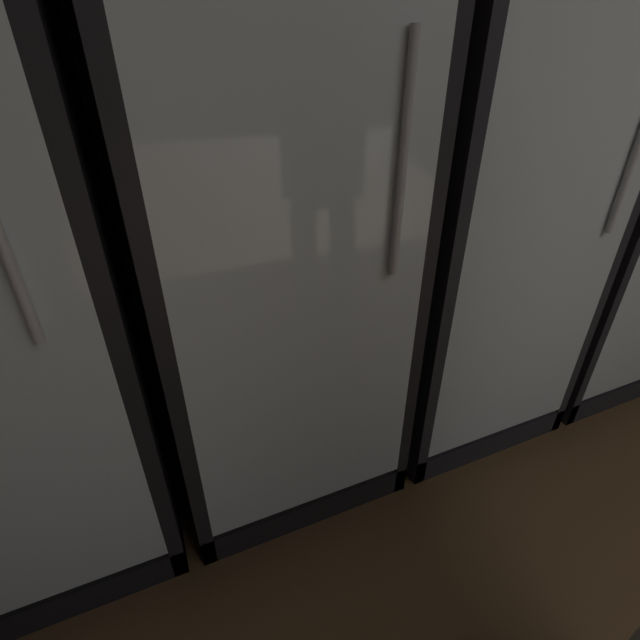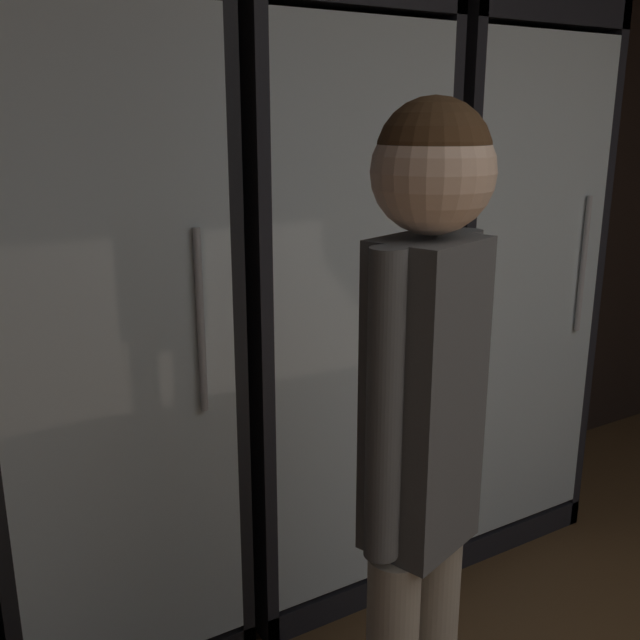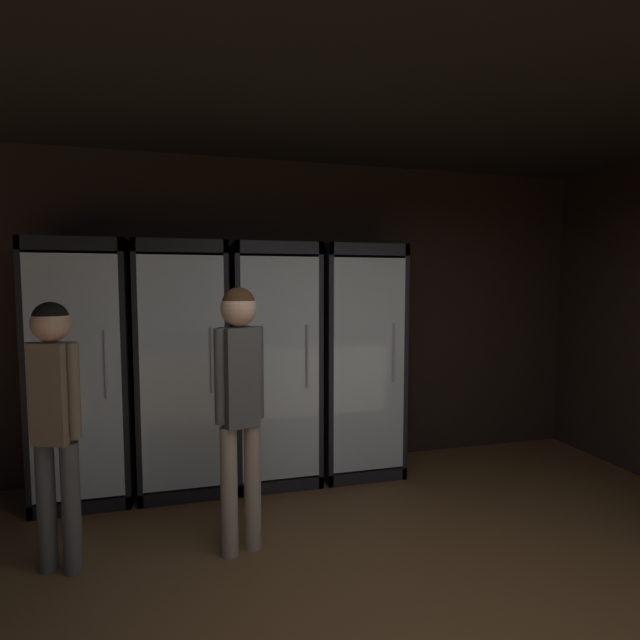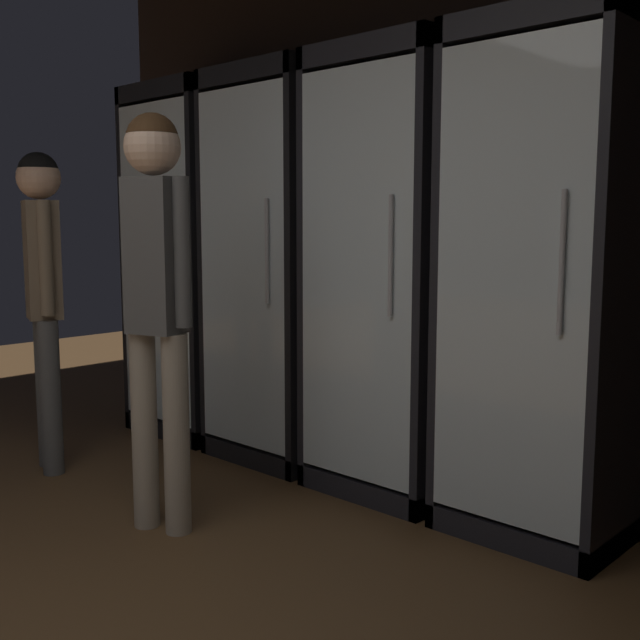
# 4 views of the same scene
# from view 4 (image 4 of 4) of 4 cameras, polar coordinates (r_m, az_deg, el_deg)

# --- Properties ---
(wall_back) EXTENTS (6.00, 0.06, 2.80)m
(wall_back) POSITION_cam_4_polar(r_m,az_deg,el_deg) (3.53, 16.02, 9.40)
(wall_back) COLOR black
(wall_back) RESTS_ON ground
(cooler_far_left) EXTENTS (0.70, 0.61, 2.03)m
(cooler_far_left) POSITION_cam_4_polar(r_m,az_deg,el_deg) (4.63, -8.85, 4.00)
(cooler_far_left) COLOR black
(cooler_far_left) RESTS_ON ground
(cooler_left) EXTENTS (0.70, 0.61, 2.03)m
(cooler_left) POSITION_cam_4_polar(r_m,az_deg,el_deg) (4.06, -2.35, 3.63)
(cooler_left) COLOR black
(cooler_left) RESTS_ON ground
(cooler_center) EXTENTS (0.70, 0.61, 2.03)m
(cooler_center) POSITION_cam_4_polar(r_m,az_deg,el_deg) (3.57, 6.06, 3.22)
(cooler_center) COLOR black
(cooler_center) RESTS_ON ground
(cooler_right) EXTENTS (0.70, 0.61, 2.03)m
(cooler_right) POSITION_cam_4_polar(r_m,az_deg,el_deg) (3.18, 16.84, 2.17)
(cooler_right) COLOR black
(cooler_right) RESTS_ON ground
(shopper_near) EXTENTS (0.30, 0.21, 1.59)m
(shopper_near) POSITION_cam_4_polar(r_m,az_deg,el_deg) (4.03, -19.97, 3.15)
(shopper_near) COLOR #4C4C4C
(shopper_near) RESTS_ON ground
(shopper_far) EXTENTS (0.31, 0.22, 1.67)m
(shopper_far) POSITION_cam_4_polar(r_m,az_deg,el_deg) (3.09, -12.14, 3.33)
(shopper_far) COLOR gray
(shopper_far) RESTS_ON ground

